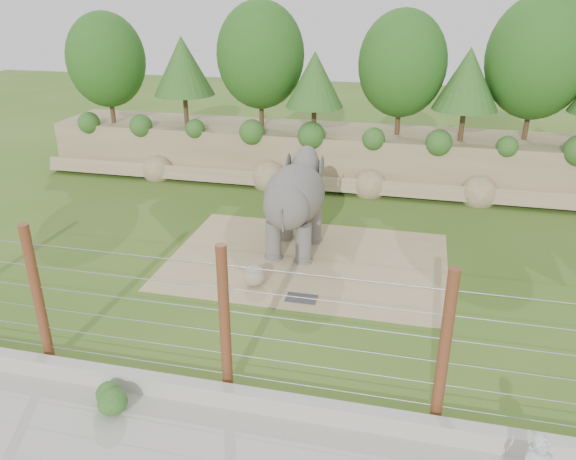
# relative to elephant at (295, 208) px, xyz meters

# --- Properties ---
(ground) EXTENTS (90.00, 90.00, 0.00)m
(ground) POSITION_rel_elephant_xyz_m (0.17, -3.77, -1.73)
(ground) COLOR #375E18
(ground) RESTS_ON ground
(back_embankment) EXTENTS (30.00, 5.52, 8.77)m
(back_embankment) POSITION_rel_elephant_xyz_m (0.75, 8.90, 2.23)
(back_embankment) COLOR olive
(back_embankment) RESTS_ON ground
(dirt_patch) EXTENTS (10.00, 7.00, 0.02)m
(dirt_patch) POSITION_rel_elephant_xyz_m (0.67, -0.77, -1.72)
(dirt_patch) COLOR tan
(dirt_patch) RESTS_ON ground
(drain_grate) EXTENTS (1.00, 0.60, 0.03)m
(drain_grate) POSITION_rel_elephant_xyz_m (1.02, -3.53, -1.70)
(drain_grate) COLOR #262628
(drain_grate) RESTS_ON dirt_patch
(elephant) EXTENTS (1.93, 4.32, 3.47)m
(elephant) POSITION_rel_elephant_xyz_m (0.00, 0.00, 0.00)
(elephant) COLOR #57544F
(elephant) RESTS_ON ground
(stone_ball) EXTENTS (0.74, 0.74, 0.74)m
(stone_ball) POSITION_rel_elephant_xyz_m (-0.69, -3.02, -1.34)
(stone_ball) COLOR gray
(stone_ball) RESTS_ON dirt_patch
(retaining_wall) EXTENTS (26.00, 0.35, 0.50)m
(retaining_wall) POSITION_rel_elephant_xyz_m (0.17, -8.77, -1.48)
(retaining_wall) COLOR #B7B4A9
(retaining_wall) RESTS_ON ground
(barrier_fence) EXTENTS (20.26, 0.26, 4.00)m
(barrier_fence) POSITION_rel_elephant_xyz_m (0.17, -8.27, 0.27)
(barrier_fence) COLOR #622916
(barrier_fence) RESTS_ON ground
(walkway_shrub) EXTENTS (0.75, 0.75, 0.75)m
(walkway_shrub) POSITION_rel_elephant_xyz_m (-2.29, -9.57, -1.35)
(walkway_shrub) COLOR #1F501E
(walkway_shrub) RESTS_ON walkway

